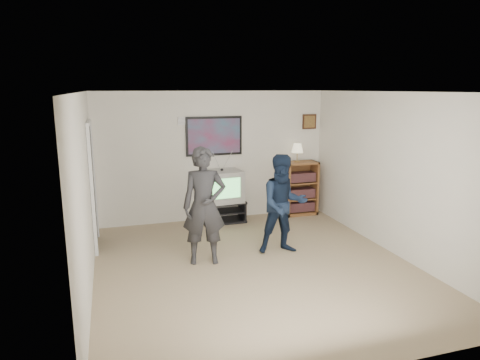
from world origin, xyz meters
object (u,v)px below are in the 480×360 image
person_short (283,204)px  bookshelf (300,188)px  media_stand (223,211)px  person_tall (204,206)px  crt_television (222,186)px

person_short → bookshelf: bearing=64.1°
bookshelf → person_short: size_ratio=0.70×
media_stand → person_tall: 2.08m
bookshelf → person_short: 2.18m
person_tall → crt_television: bearing=77.1°
bookshelf → crt_television: bearing=-178.3°
person_tall → media_stand: bearing=76.5°
crt_television → bookshelf: size_ratio=0.65×
media_stand → bookshelf: 1.68m
media_stand → bookshelf: size_ratio=0.76×
bookshelf → person_tall: person_tall is taller
media_stand → person_short: bearing=-75.1°
bookshelf → person_tall: (-2.41, -1.87, 0.32)m
bookshelf → person_short: bearing=-121.9°
crt_television → bookshelf: bookshelf is taller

